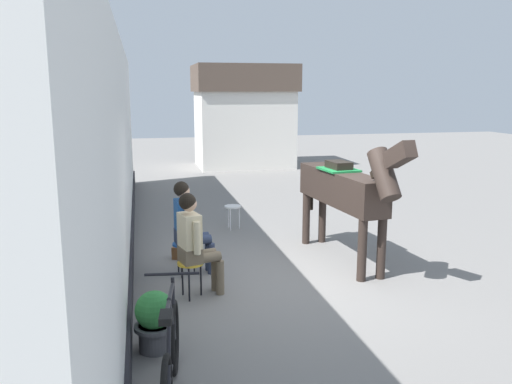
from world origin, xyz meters
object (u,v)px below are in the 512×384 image
Objects in this scene: saddled_horse_center at (345,189)px; spare_stool_white at (233,209)px; flower_planter_near at (155,320)px; seated_visitor_near at (195,239)px; leaning_bicycle at (171,361)px; seated_visitor_far at (188,223)px; satchel_bag at (181,253)px.

spare_stool_white is (-1.35, 2.32, -0.76)m from saddled_horse_center.
saddled_horse_center is at bearing 37.13° from flower_planter_near.
saddled_horse_center is (2.42, 0.91, 0.38)m from seated_visitor_near.
seated_visitor_near is 0.46× the size of saddled_horse_center.
leaning_bicycle is at bearing -101.06° from seated_visitor_near.
seated_visitor_near reaches higher than flower_planter_near.
spare_stool_white is at bearing 70.37° from flower_planter_near.
flower_planter_near is 1.39× the size of spare_stool_white.
leaning_bicycle is (-0.46, -3.20, -0.38)m from seated_visitor_far.
seated_visitor_near is at bearing 119.47° from satchel_bag.
satchel_bag is (-2.48, 0.66, -1.06)m from saddled_horse_center.
seated_visitor_near is at bearing -89.82° from seated_visitor_far.
saddled_horse_center is 10.69× the size of satchel_bag.
seated_visitor_far is 0.79× the size of leaning_bicycle.
saddled_horse_center reaches higher than seated_visitor_far.
spare_stool_white is at bearing -97.10° from satchel_bag.
seated_visitor_near is at bearing -159.30° from saddled_horse_center.
seated_visitor_far is at bearing 122.03° from satchel_bag.
seated_visitor_far reaches higher than flower_planter_near.
seated_visitor_near is 1.71m from satchel_bag.
spare_stool_white is at bearing 71.70° from seated_visitor_near.
leaning_bicycle is 6.26× the size of satchel_bag.
flower_planter_near is 2.29× the size of satchel_bag.
satchel_bag is (0.39, 3.92, -0.30)m from leaning_bicycle.
saddled_horse_center reaches higher than spare_stool_white.
seated_visitor_near reaches higher than satchel_bag.
seated_visitor_far is 0.98m from satchel_bag.
seated_visitor_near is at bearing -108.30° from spare_stool_white.
seated_visitor_far is at bearing -178.74° from saddled_horse_center.
spare_stool_white is (1.53, 5.58, 0.00)m from leaning_bicycle.
flower_planter_near is 1.01m from leaning_bicycle.
flower_planter_near is 0.37× the size of leaning_bicycle.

